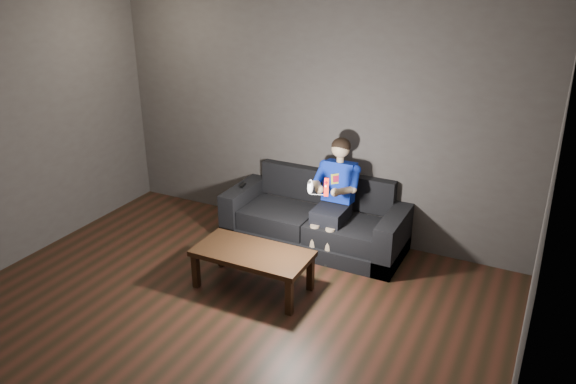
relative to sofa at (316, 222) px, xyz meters
The scene contains 10 objects.
floor 2.19m from the sofa, 95.25° to the right, with size 5.00×5.00×0.00m, color black.
back_wall 1.16m from the sofa, 121.09° to the left, with size 5.00×0.04×2.70m, color #3C3635.
right_wall 3.35m from the sofa, 43.32° to the right, with size 0.04×5.00×2.70m, color #3C3635.
ceiling 3.27m from the sofa, 95.25° to the right, with size 5.00×5.00×0.02m, color white.
sofa is the anchor object (origin of this frame).
child 0.52m from the sofa, 10.30° to the right, with size 0.50×0.61×1.23m.
wii_remote_red 0.91m from the sofa, 57.76° to the right, with size 0.06×0.08×0.19m.
nunchuk_white 0.84m from the sofa, 73.84° to the right, with size 0.08×0.11×0.16m.
wii_remote_black 0.97m from the sofa, behind, with size 0.06×0.14×0.03m.
coffee_table 1.18m from the sofa, 97.85° to the right, with size 1.14×0.58×0.41m.
Camera 1 is at (2.49, -3.10, 3.05)m, focal length 35.00 mm.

